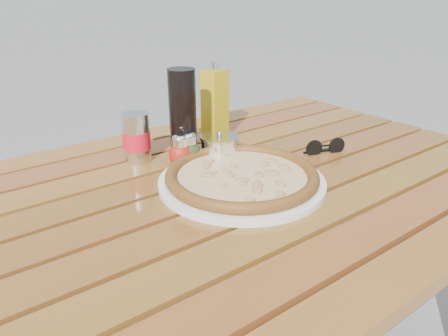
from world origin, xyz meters
TOP-DOWN VIEW (x-y plane):
  - table at (0.00, -0.00)m, footprint 1.40×0.90m
  - plate at (0.02, -0.02)m, footprint 0.45×0.45m
  - pizza at (0.02, -0.02)m, footprint 0.45×0.45m
  - pepper_shaker at (-0.03, 0.15)m, footprint 0.07×0.07m
  - oregano_shaker at (-0.01, 0.15)m, footprint 0.07×0.07m
  - dark_bottle at (0.01, 0.19)m, footprint 0.07×0.07m
  - soda_can at (-0.10, 0.24)m, footprint 0.07×0.07m
  - olive_oil_cruet at (0.15, 0.26)m, footprint 0.06×0.06m
  - parmesan_tin at (0.07, 0.13)m, footprint 0.12×0.12m
  - sunglasses at (0.31, -0.00)m, footprint 0.11×0.05m

SIDE VIEW (x-z plane):
  - table at x=0.00m, z-range 0.30..1.05m
  - plate at x=0.02m, z-range 0.75..0.76m
  - sunglasses at x=0.31m, z-range 0.74..0.79m
  - pizza at x=0.02m, z-range 0.76..0.79m
  - parmesan_tin at x=0.07m, z-range 0.74..0.82m
  - pepper_shaker at x=-0.03m, z-range 0.75..0.83m
  - oregano_shaker at x=-0.01m, z-range 0.75..0.83m
  - soda_can at x=-0.10m, z-range 0.75..0.87m
  - olive_oil_cruet at x=0.15m, z-range 0.74..0.95m
  - dark_bottle at x=0.01m, z-range 0.75..0.97m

